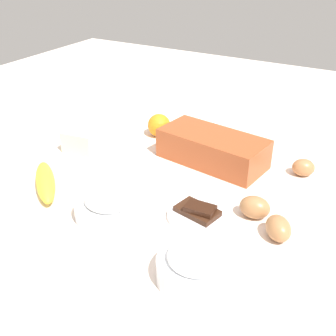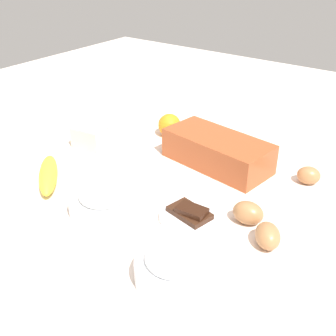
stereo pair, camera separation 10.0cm
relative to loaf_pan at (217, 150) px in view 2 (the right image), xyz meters
name	(u,v)px [view 2 (the right image)]	position (x,y,z in m)	size (l,w,h in m)	color
ground_plane	(168,186)	(-0.05, -0.15, -0.05)	(2.40, 2.40, 0.02)	beige
loaf_pan	(217,150)	(0.00, 0.00, 0.00)	(0.30, 0.17, 0.08)	#9E4723
flour_bowl	(104,201)	(-0.09, -0.33, -0.01)	(0.15, 0.15, 0.06)	white
sugar_bowl	(175,266)	(0.16, -0.41, -0.01)	(0.14, 0.14, 0.07)	white
banana	(48,175)	(-0.29, -0.32, -0.02)	(0.19, 0.04, 0.04)	yellow
orange_fruit	(169,125)	(-0.21, 0.07, -0.01)	(0.07, 0.07, 0.07)	orange
butter_block	(90,137)	(-0.35, -0.12, -0.01)	(0.09, 0.06, 0.06)	#F4EDB2
egg_near_butter	(309,175)	(0.23, 0.05, -0.02)	(0.04, 0.04, 0.06)	#A26D42
egg_beside_bowl	(248,213)	(0.18, -0.18, -0.02)	(0.05, 0.05, 0.07)	#A36E42
egg_loose	(268,236)	(0.25, -0.23, -0.02)	(0.05, 0.05, 0.07)	#A56F43
chocolate_plate	(190,215)	(0.08, -0.24, -0.03)	(0.13, 0.13, 0.03)	white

